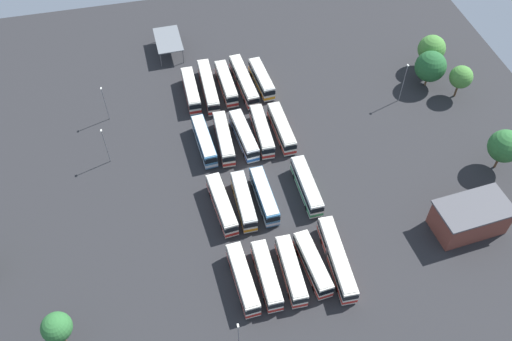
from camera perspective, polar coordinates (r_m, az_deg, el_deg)
ground_plane at (r=104.46m, az=-0.25°, el=0.05°), size 126.81×126.81×0.00m
bus_row0_slot0 at (r=118.55m, az=-6.81°, el=8.32°), size 12.01×2.60×3.62m
bus_row0_slot1 at (r=119.13m, az=-5.01°, el=8.75°), size 15.06×2.73×3.62m
bus_row0_slot2 at (r=119.61m, az=-3.13°, el=9.08°), size 12.34×2.90×3.62m
bus_row0_slot3 at (r=120.07m, az=-1.29°, el=9.33°), size 15.16×3.54×3.62m
bus_row0_slot4 at (r=120.58m, az=0.58°, el=9.55°), size 11.45×3.39×3.62m
bus_row1_slot0 at (r=107.43m, az=-5.44°, el=3.09°), size 12.12×3.32×3.62m
bus_row1_slot1 at (r=107.61m, az=-3.38°, el=3.36°), size 12.47×2.88×3.62m
bus_row1_slot2 at (r=108.02m, az=-1.27°, el=3.68°), size 12.28×3.63×3.62m
bus_row1_slot3 at (r=108.86m, az=0.62°, el=4.15°), size 12.47×2.79×3.62m
bus_row1_slot4 at (r=109.53m, az=2.69°, el=4.43°), size 12.30×2.93×3.62m
bus_row2_slot0 at (r=97.10m, az=-3.59°, el=-3.56°), size 12.48×3.67×3.62m
bus_row2_slot1 at (r=97.39m, az=-1.29°, el=-3.22°), size 11.66×2.64×3.62m
bus_row2_slot2 at (r=98.07m, az=0.87°, el=-2.69°), size 11.70×2.96×3.62m
bus_row2_slot4 at (r=99.91m, az=5.31°, el=-1.63°), size 12.33×2.75×3.62m
bus_row3_slot0 at (r=88.81m, az=-1.38°, el=-11.29°), size 12.28×3.22×3.62m
bus_row3_slot1 at (r=89.13m, az=1.12°, el=-10.91°), size 11.66×2.68×3.62m
bus_row3_slot2 at (r=89.73m, az=3.68°, el=-10.41°), size 11.81×2.71×3.62m
bus_row3_slot3 at (r=90.63m, az=5.95°, el=-9.71°), size 11.56×3.59×3.62m
bus_row3_slot4 at (r=91.66m, az=8.43°, el=-9.09°), size 15.11×3.06×3.62m
depot_building at (r=100.96m, az=21.47°, el=-4.56°), size 8.20×13.23×5.87m
maintenance_shelter at (r=130.64m, az=-9.18°, el=13.35°), size 10.17×6.01×3.67m
lamp_post_mid_lot at (r=115.02m, az=-15.51°, el=6.88°), size 0.56×0.28×8.41m
lamp_post_by_building at (r=81.17m, az=-1.82°, el=-17.08°), size 0.56×0.28×9.09m
lamp_post_near_entrance at (r=106.29m, az=-15.46°, el=2.61°), size 0.56×0.28×8.55m
lamp_post_far_corner at (r=118.83m, az=15.18°, el=8.96°), size 0.56×0.28×9.58m
tree_northeast at (r=86.53m, az=-20.11°, el=-15.15°), size 4.52×4.52×7.38m
tree_east_edge at (r=123.60m, az=20.65°, el=9.13°), size 4.84×4.84×7.68m
tree_south_edge at (r=129.14m, az=17.88°, el=12.02°), size 6.04×6.04×8.41m
tree_west_edge at (r=110.62m, az=24.58°, el=2.33°), size 6.20×6.20×8.97m
tree_northwest at (r=124.50m, az=17.78°, el=10.32°), size 6.67×6.67×8.47m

